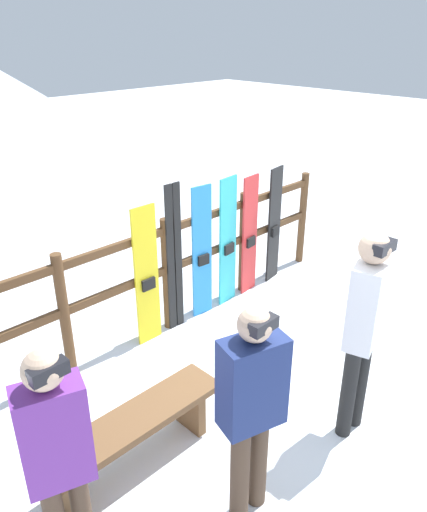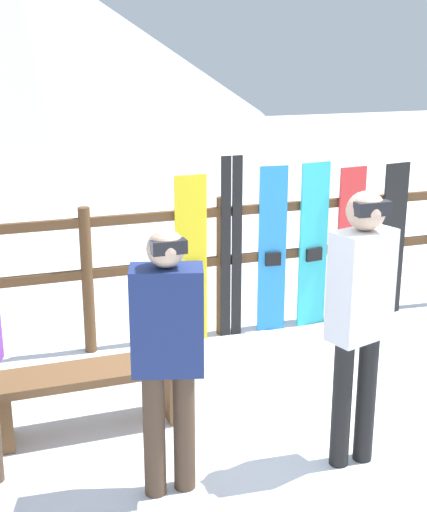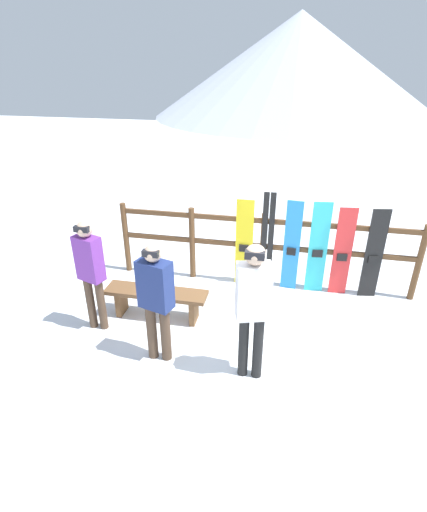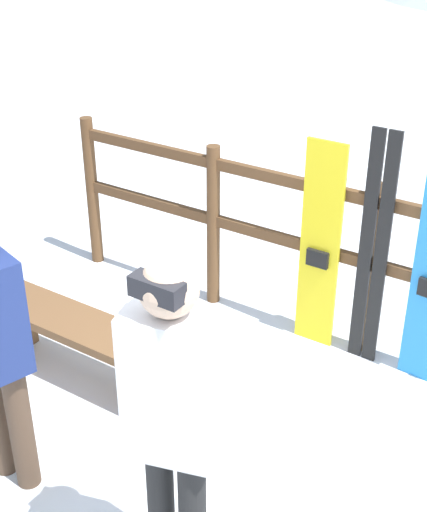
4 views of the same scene
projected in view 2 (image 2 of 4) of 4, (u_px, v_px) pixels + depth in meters
The scene contains 12 objects.
ground_plane at pixel (298, 418), 5.10m from camera, with size 40.00×40.00×0.00m, color white.
mountain_backdrop at pixel (16, 30), 25.63m from camera, with size 18.00×18.00×6.00m.
fence at pixel (222, 256), 6.36m from camera, with size 4.93×0.10×1.28m.
bench at pixel (90, 384), 4.85m from camera, with size 1.51×0.36×0.46m.
person_white at pixel (360, 308), 4.27m from camera, with size 0.43×0.31×1.76m.
person_navy at pixel (168, 345), 4.01m from camera, with size 0.45×0.33×1.62m.
snowboard_yellow at pixel (191, 261), 6.21m from camera, with size 0.29×0.05×1.51m.
ski_pair_black at pixel (231, 248), 6.31m from camera, with size 0.19×0.02×1.65m.
snowboard_blue at pixel (272, 251), 6.45m from camera, with size 0.26×0.07×1.54m.
snowboard_cyan at pixel (313, 246), 6.58m from camera, with size 0.29×0.08×1.55m.
snowboard_red at pixel (350, 246), 6.71m from camera, with size 0.28×0.08×1.49m.
snowboard_black_stripe at pixel (393, 241), 6.85m from camera, with size 0.28×0.09×1.50m.
Camera 2 is at (-2.06, -4.10, 2.58)m, focal length 50.00 mm.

